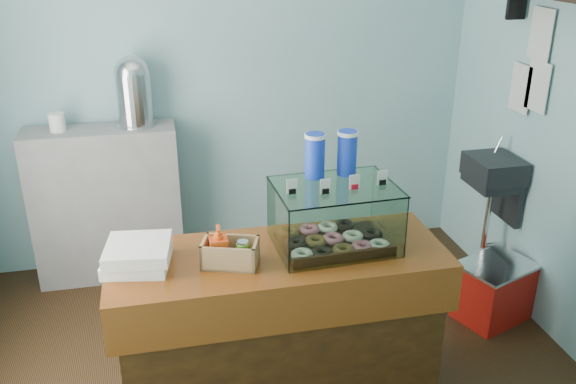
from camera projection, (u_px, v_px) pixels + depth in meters
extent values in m
plane|color=black|center=(271.00, 372.00, 3.46)|extent=(3.50, 3.50, 0.00)
cube|color=#7DADB7|center=(228.00, 72.00, 4.25)|extent=(3.50, 0.04, 2.80)
cube|color=#7DADB7|center=(376.00, 313.00, 1.56)|extent=(3.50, 0.04, 2.80)
cube|color=black|center=(494.00, 169.00, 3.91)|extent=(0.30, 0.35, 0.15)
cube|color=black|center=(508.00, 195.00, 4.02)|extent=(0.04, 0.30, 0.35)
cylinder|color=silver|center=(498.00, 145.00, 3.97)|extent=(0.02, 0.02, 0.12)
cylinder|color=silver|center=(487.00, 218.00, 4.05)|extent=(0.04, 0.04, 0.45)
cube|color=black|center=(517.00, 4.00, 3.67)|extent=(0.12, 0.03, 0.18)
cube|color=silver|center=(538.00, 87.00, 3.63)|extent=(0.01, 0.21, 0.30)
cube|color=silver|center=(520.00, 88.00, 3.81)|extent=(0.01, 0.21, 0.30)
cube|color=silver|center=(541.00, 34.00, 3.56)|extent=(0.01, 0.21, 0.30)
cube|color=#48280D|center=(279.00, 337.00, 3.07)|extent=(1.50, 0.56, 0.84)
cube|color=#492109|center=(279.00, 259.00, 2.89)|extent=(1.60, 0.60, 0.06)
cube|color=#492109|center=(292.00, 313.00, 2.69)|extent=(1.60, 0.04, 0.18)
cube|color=gray|center=(108.00, 204.00, 4.25)|extent=(1.00, 0.32, 1.10)
cube|color=black|center=(334.00, 243.00, 2.96)|extent=(0.52, 0.38, 0.02)
torus|color=silver|center=(303.00, 255.00, 2.79)|extent=(0.10, 0.10, 0.03)
torus|color=black|center=(323.00, 252.00, 2.82)|extent=(0.10, 0.10, 0.03)
torus|color=brown|center=(342.00, 249.00, 2.84)|extent=(0.10, 0.10, 0.03)
torus|color=#D56489|center=(361.00, 247.00, 2.86)|extent=(0.10, 0.10, 0.03)
torus|color=silver|center=(380.00, 244.00, 2.88)|extent=(0.10, 0.10, 0.03)
torus|color=black|center=(296.00, 243.00, 2.90)|extent=(0.10, 0.10, 0.03)
torus|color=brown|center=(315.00, 240.00, 2.92)|extent=(0.10, 0.10, 0.03)
torus|color=#D56489|center=(334.00, 238.00, 2.94)|extent=(0.10, 0.10, 0.03)
torus|color=silver|center=(352.00, 236.00, 2.97)|extent=(0.10, 0.10, 0.03)
torus|color=black|center=(370.00, 233.00, 2.99)|extent=(0.10, 0.10, 0.03)
torus|color=brown|center=(289.00, 232.00, 3.00)|extent=(0.10, 0.10, 0.03)
torus|color=#D56489|center=(308.00, 230.00, 3.03)|extent=(0.10, 0.10, 0.03)
torus|color=silver|center=(326.00, 228.00, 3.05)|extent=(0.10, 0.10, 0.03)
torus|color=black|center=(344.00, 225.00, 3.07)|extent=(0.10, 0.10, 0.03)
cube|color=white|center=(349.00, 236.00, 2.72)|extent=(0.56, 0.03, 0.30)
cube|color=white|center=(321.00, 200.00, 3.08)|extent=(0.56, 0.03, 0.30)
cube|color=white|center=(278.00, 223.00, 2.83)|extent=(0.02, 0.40, 0.30)
cube|color=white|center=(389.00, 210.00, 2.97)|extent=(0.02, 0.40, 0.30)
cube|color=white|center=(335.00, 187.00, 2.84)|extent=(0.59, 0.44, 0.01)
cube|color=silver|center=(293.00, 188.00, 2.73)|extent=(0.05, 0.01, 0.07)
cube|color=black|center=(293.00, 193.00, 2.74)|extent=(0.03, 0.02, 0.02)
cube|color=silver|center=(324.00, 185.00, 2.76)|extent=(0.05, 0.01, 0.07)
cube|color=black|center=(324.00, 189.00, 2.77)|extent=(0.03, 0.02, 0.02)
cube|color=silver|center=(354.00, 182.00, 2.80)|extent=(0.05, 0.01, 0.07)
cube|color=red|center=(354.00, 186.00, 2.81)|extent=(0.03, 0.02, 0.02)
cube|color=silver|center=(384.00, 179.00, 2.83)|extent=(0.05, 0.01, 0.07)
cube|color=black|center=(383.00, 183.00, 2.84)|extent=(0.03, 0.02, 0.02)
cylinder|color=blue|center=(315.00, 156.00, 2.90)|extent=(0.09, 0.09, 0.22)
cylinder|color=white|center=(315.00, 136.00, 2.86)|extent=(0.10, 0.10, 0.02)
cylinder|color=blue|center=(347.00, 153.00, 2.94)|extent=(0.09, 0.09, 0.22)
cylinder|color=white|center=(348.00, 133.00, 2.90)|extent=(0.10, 0.10, 0.02)
cube|color=tan|center=(231.00, 263.00, 2.78)|extent=(0.28, 0.22, 0.01)
cube|color=tan|center=(227.00, 260.00, 2.70)|extent=(0.24, 0.09, 0.12)
cube|color=tan|center=(233.00, 246.00, 2.82)|extent=(0.24, 0.09, 0.12)
cube|color=tan|center=(205.00, 252.00, 2.77)|extent=(0.06, 0.15, 0.12)
cube|color=tan|center=(256.00, 254.00, 2.75)|extent=(0.06, 0.15, 0.12)
imported|color=#EB4F16|center=(219.00, 244.00, 2.75)|extent=(0.10, 0.11, 0.18)
cylinder|color=#418D26|center=(243.00, 253.00, 2.75)|extent=(0.06, 0.06, 0.10)
cylinder|color=silver|center=(243.00, 242.00, 2.73)|extent=(0.05, 0.05, 0.01)
cube|color=white|center=(137.00, 260.00, 2.77)|extent=(0.33, 0.33, 0.06)
cube|color=white|center=(138.00, 250.00, 2.74)|extent=(0.32, 0.32, 0.06)
cylinder|color=silver|center=(137.00, 125.00, 4.09)|extent=(0.26, 0.26, 0.01)
cylinder|color=silver|center=(134.00, 99.00, 4.02)|extent=(0.23, 0.23, 0.35)
sphere|color=silver|center=(132.00, 73.00, 3.95)|extent=(0.23, 0.23, 0.23)
cube|color=#B9160E|center=(493.00, 292.00, 3.88)|extent=(0.51, 0.45, 0.37)
cube|color=silver|center=(498.00, 265.00, 3.81)|extent=(0.54, 0.48, 0.02)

